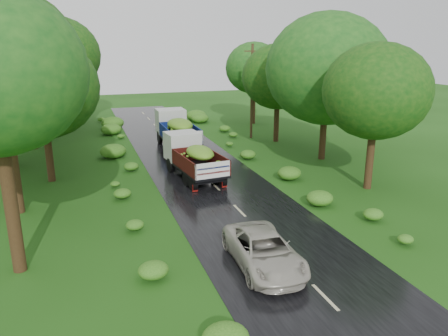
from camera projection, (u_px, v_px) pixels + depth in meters
name	position (u px, v px, depth m)	size (l,w,h in m)	color
ground	(325.00, 298.00, 14.30)	(120.00, 120.00, 0.00)	#19430E
road	(264.00, 235.00, 18.85)	(6.50, 80.00, 0.02)	black
road_lines	(255.00, 226.00, 19.75)	(0.12, 69.60, 0.00)	#BFB78C
truck_near	(192.00, 155.00, 26.54)	(2.71, 6.09, 2.48)	black
truck_far	(176.00, 128.00, 34.04)	(2.35, 6.54, 2.75)	black
car	(264.00, 251.00, 16.09)	(2.11, 4.58, 1.27)	#B5B0A1
utility_pole	(252.00, 91.00, 36.74)	(1.37, 0.35, 7.87)	#382616
trees_left	(25.00, 65.00, 29.85)	(7.23, 34.87, 9.05)	black
trees_right	(303.00, 75.00, 32.09)	(4.90, 24.34, 8.12)	black
shrubs	(206.00, 171.00, 26.94)	(11.90, 44.00, 0.70)	#286217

